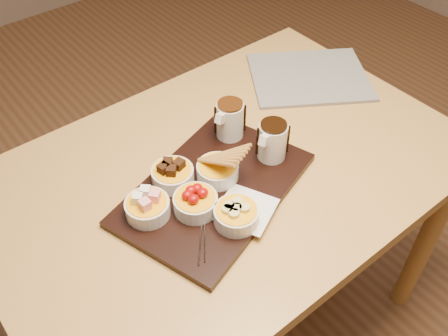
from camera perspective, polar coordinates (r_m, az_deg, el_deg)
ground at (r=1.85m, az=0.27°, el=-16.55°), size 5.00×5.00×0.00m
dining_table at (r=1.32m, az=0.37°, el=-2.92°), size 1.20×0.80×0.75m
serving_board at (r=1.18m, az=-1.14°, el=-2.40°), size 0.53×0.43×0.02m
napkin at (r=1.13m, az=2.50°, el=-4.73°), size 0.16×0.16×0.00m
bowl_marshmallows at (r=1.12m, az=-8.72°, el=-4.55°), size 0.10×0.10×0.04m
bowl_cake at (r=1.18m, az=-5.87°, el=-0.87°), size 0.10×0.10×0.04m
bowl_strawberries at (r=1.12m, az=-3.27°, el=-4.04°), size 0.10×0.10×0.04m
bowl_biscotti at (r=1.18m, az=-0.73°, el=-0.39°), size 0.10×0.10×0.04m
bowl_bananas at (r=1.09m, az=1.41°, el=-5.47°), size 0.10×0.10×0.04m
pitcher_dark_chocolate at (r=1.22m, az=5.55°, el=3.05°), size 0.09×0.09×0.10m
pitcher_milk_chocolate at (r=1.28m, az=0.68°, el=5.47°), size 0.09×0.09×0.10m
fondue_skewers at (r=1.11m, az=-2.49°, el=-5.43°), size 0.22×0.19×0.01m
newspaper at (r=1.56m, az=9.72°, el=10.22°), size 0.44×0.42×0.01m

